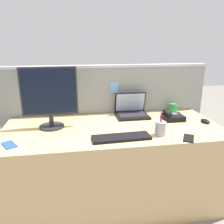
% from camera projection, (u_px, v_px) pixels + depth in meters
% --- Properties ---
extents(ground_plane, '(10.00, 10.00, 0.00)m').
position_uv_depth(ground_plane, '(113.00, 198.00, 2.14)').
color(ground_plane, slate).
extents(desk, '(1.83, 0.79, 0.71)m').
position_uv_depth(desk, '(113.00, 165.00, 2.03)').
color(desk, tan).
rests_on(desk, ground_plane).
extents(cubicle_divider, '(2.04, 0.08, 1.18)m').
position_uv_depth(cubicle_divider, '(106.00, 123.00, 2.37)').
color(cubicle_divider, gray).
rests_on(cubicle_divider, ground_plane).
extents(desktop_monitor, '(0.45, 0.20, 0.50)m').
position_uv_depth(desktop_monitor, '(49.00, 95.00, 1.85)').
color(desktop_monitor, '#232328').
rests_on(desktop_monitor, desk).
extents(laptop, '(0.30, 0.26, 0.22)m').
position_uv_depth(laptop, '(131.00, 110.00, 2.22)').
color(laptop, black).
rests_on(laptop, desk).
extents(desk_phone, '(0.18, 0.16, 0.08)m').
position_uv_depth(desk_phone, '(172.00, 117.00, 2.11)').
color(desk_phone, black).
rests_on(desk_phone, desk).
extents(keyboard_main, '(0.44, 0.15, 0.02)m').
position_uv_depth(keyboard_main, '(121.00, 137.00, 1.70)').
color(keyboard_main, black).
rests_on(keyboard_main, desk).
extents(computer_mouse_right_hand, '(0.08, 0.11, 0.03)m').
position_uv_depth(computer_mouse_right_hand, '(205.00, 121.00, 2.03)').
color(computer_mouse_right_hand, black).
rests_on(computer_mouse_right_hand, desk).
extents(pen_cup, '(0.08, 0.08, 0.19)m').
position_uv_depth(pen_cup, '(160.00, 128.00, 1.75)').
color(pen_cup, '#99999E').
rests_on(pen_cup, desk).
extents(cell_phone_blue_case, '(0.13, 0.15, 0.01)m').
position_uv_depth(cell_phone_blue_case, '(9.00, 145.00, 1.59)').
color(cell_phone_blue_case, blue).
rests_on(cell_phone_blue_case, desk).
extents(cell_phone_black_slab, '(0.13, 0.16, 0.01)m').
position_uv_depth(cell_phone_black_slab, '(189.00, 138.00, 1.70)').
color(cell_phone_black_slab, black).
rests_on(cell_phone_black_slab, desk).
extents(cell_phone_white_slab, '(0.14, 0.13, 0.01)m').
position_uv_depth(cell_phone_white_slab, '(189.00, 129.00, 1.87)').
color(cell_phone_white_slab, silver).
rests_on(cell_phone_white_slab, desk).
extents(coffee_mug, '(0.11, 0.07, 0.09)m').
position_uv_depth(coffee_mug, '(173.00, 108.00, 2.33)').
color(coffee_mug, '#238438').
rests_on(coffee_mug, desk).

